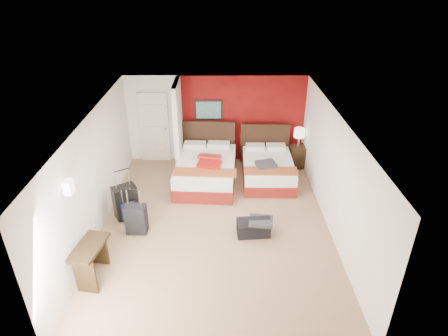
{
  "coord_description": "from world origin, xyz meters",
  "views": [
    {
      "loc": [
        0.13,
        -6.92,
        5.16
      ],
      "look_at": [
        0.21,
        0.8,
        1.0
      ],
      "focal_mm": 30.66,
      "sensor_mm": 36.0,
      "label": 1
    }
  ],
  "objects_px": {
    "bed_left": "(206,172)",
    "desk": "(92,261)",
    "red_suitcase_open": "(210,161)",
    "table_lamp": "(299,138)",
    "suitcase_charcoal": "(136,220)",
    "suitcase_navy": "(129,212)",
    "nightstand": "(297,156)",
    "suitcase_black": "(126,203)",
    "duffel_bag": "(253,228)",
    "bed_right": "(268,170)"
  },
  "relations": [
    {
      "from": "suitcase_black",
      "to": "duffel_bag",
      "type": "distance_m",
      "value": 2.93
    },
    {
      "from": "bed_left",
      "to": "suitcase_black",
      "type": "height_order",
      "value": "suitcase_black"
    },
    {
      "from": "red_suitcase_open",
      "to": "suitcase_charcoal",
      "type": "xyz_separation_m",
      "value": [
        -1.52,
        -2.04,
        -0.37
      ]
    },
    {
      "from": "red_suitcase_open",
      "to": "suitcase_black",
      "type": "relative_size",
      "value": 1.04
    },
    {
      "from": "desk",
      "to": "bed_left",
      "type": "bearing_deg",
      "value": 70.84
    },
    {
      "from": "suitcase_black",
      "to": "duffel_bag",
      "type": "bearing_deg",
      "value": -45.08
    },
    {
      "from": "bed_left",
      "to": "desk",
      "type": "xyz_separation_m",
      "value": [
        -1.97,
        -3.46,
        0.04
      ]
    },
    {
      "from": "bed_left",
      "to": "duffel_bag",
      "type": "xyz_separation_m",
      "value": [
        1.08,
        -2.23,
        -0.14
      ]
    },
    {
      "from": "suitcase_charcoal",
      "to": "suitcase_black",
      "type": "bearing_deg",
      "value": 124.19
    },
    {
      "from": "suitcase_black",
      "to": "duffel_bag",
      "type": "xyz_separation_m",
      "value": [
        2.85,
        -0.68,
        -0.21
      ]
    },
    {
      "from": "suitcase_black",
      "to": "desk",
      "type": "xyz_separation_m",
      "value": [
        -0.2,
        -1.9,
        -0.02
      ]
    },
    {
      "from": "red_suitcase_open",
      "to": "nightstand",
      "type": "relative_size",
      "value": 1.29
    },
    {
      "from": "bed_right",
      "to": "suitcase_black",
      "type": "xyz_separation_m",
      "value": [
        -3.41,
        -1.67,
        0.1
      ]
    },
    {
      "from": "bed_right",
      "to": "bed_left",
      "type": "bearing_deg",
      "value": -174.43
    },
    {
      "from": "table_lamp",
      "to": "suitcase_black",
      "type": "height_order",
      "value": "table_lamp"
    },
    {
      "from": "suitcase_black",
      "to": "suitcase_charcoal",
      "type": "distance_m",
      "value": 0.68
    },
    {
      "from": "desk",
      "to": "red_suitcase_open",
      "type": "bearing_deg",
      "value": 68.86
    },
    {
      "from": "bed_left",
      "to": "nightstand",
      "type": "bearing_deg",
      "value": 23.02
    },
    {
      "from": "nightstand",
      "to": "bed_right",
      "type": "bearing_deg",
      "value": -145.74
    },
    {
      "from": "suitcase_black",
      "to": "desk",
      "type": "distance_m",
      "value": 1.92
    },
    {
      "from": "bed_left",
      "to": "duffel_bag",
      "type": "bearing_deg",
      "value": -60.28
    },
    {
      "from": "table_lamp",
      "to": "duffel_bag",
      "type": "bearing_deg",
      "value": -115.4
    },
    {
      "from": "red_suitcase_open",
      "to": "table_lamp",
      "type": "relative_size",
      "value": 1.49
    },
    {
      "from": "bed_left",
      "to": "bed_right",
      "type": "xyz_separation_m",
      "value": [
        1.64,
        0.12,
        -0.04
      ]
    },
    {
      "from": "nightstand",
      "to": "desk",
      "type": "bearing_deg",
      "value": -141.83
    },
    {
      "from": "bed_right",
      "to": "desk",
      "type": "distance_m",
      "value": 5.08
    },
    {
      "from": "red_suitcase_open",
      "to": "nightstand",
      "type": "xyz_separation_m",
      "value": [
        2.45,
        0.99,
        -0.38
      ]
    },
    {
      "from": "nightstand",
      "to": "table_lamp",
      "type": "xyz_separation_m",
      "value": [
        0.0,
        0.0,
        0.58
      ]
    },
    {
      "from": "red_suitcase_open",
      "to": "duffel_bag",
      "type": "height_order",
      "value": "red_suitcase_open"
    },
    {
      "from": "suitcase_navy",
      "to": "nightstand",
      "type": "bearing_deg",
      "value": -8.14
    },
    {
      "from": "red_suitcase_open",
      "to": "duffel_bag",
      "type": "bearing_deg",
      "value": -53.06
    },
    {
      "from": "suitcase_black",
      "to": "bed_left",
      "type": "bearing_deg",
      "value": 9.54
    },
    {
      "from": "bed_right",
      "to": "table_lamp",
      "type": "distance_m",
      "value": 1.34
    },
    {
      "from": "suitcase_navy",
      "to": "duffel_bag",
      "type": "relative_size",
      "value": 0.65
    },
    {
      "from": "red_suitcase_open",
      "to": "suitcase_charcoal",
      "type": "relative_size",
      "value": 1.23
    },
    {
      "from": "bed_left",
      "to": "nightstand",
      "type": "distance_m",
      "value": 2.7
    },
    {
      "from": "bed_right",
      "to": "suitcase_navy",
      "type": "height_order",
      "value": "bed_right"
    },
    {
      "from": "red_suitcase_open",
      "to": "suitcase_black",
      "type": "distance_m",
      "value": 2.39
    },
    {
      "from": "table_lamp",
      "to": "duffel_bag",
      "type": "relative_size",
      "value": 0.77
    },
    {
      "from": "red_suitcase_open",
      "to": "table_lamp",
      "type": "bearing_deg",
      "value": 34.13
    },
    {
      "from": "nightstand",
      "to": "suitcase_charcoal",
      "type": "height_order",
      "value": "suitcase_charcoal"
    },
    {
      "from": "suitcase_navy",
      "to": "suitcase_charcoal",
      "type": "bearing_deg",
      "value": -97.93
    },
    {
      "from": "duffel_bag",
      "to": "desk",
      "type": "xyz_separation_m",
      "value": [
        -3.05,
        -1.23,
        0.19
      ]
    },
    {
      "from": "red_suitcase_open",
      "to": "suitcase_navy",
      "type": "height_order",
      "value": "red_suitcase_open"
    },
    {
      "from": "red_suitcase_open",
      "to": "suitcase_navy",
      "type": "xyz_separation_m",
      "value": [
        -1.79,
        -1.59,
        -0.46
      ]
    },
    {
      "from": "suitcase_charcoal",
      "to": "desk",
      "type": "bearing_deg",
      "value": -109.44
    },
    {
      "from": "bed_left",
      "to": "table_lamp",
      "type": "distance_m",
      "value": 2.76
    },
    {
      "from": "bed_right",
      "to": "suitcase_charcoal",
      "type": "height_order",
      "value": "suitcase_charcoal"
    },
    {
      "from": "nightstand",
      "to": "duffel_bag",
      "type": "relative_size",
      "value": 0.89
    },
    {
      "from": "nightstand",
      "to": "duffel_bag",
      "type": "xyz_separation_m",
      "value": [
        -1.48,
        -3.11,
        -0.13
      ]
    }
  ]
}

